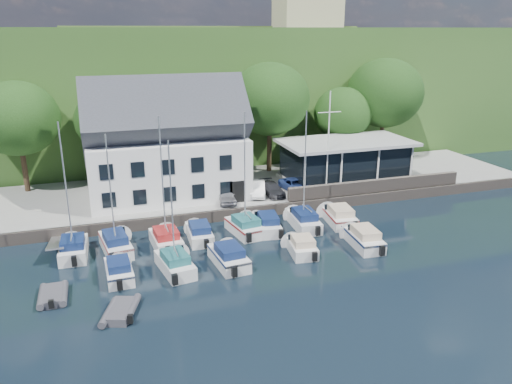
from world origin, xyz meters
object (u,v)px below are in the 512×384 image
(boat_r1_6, at_px, (305,173))
(dinghy_0, at_px, (53,294))
(boat_r2_0, at_px, (119,268))
(boat_r2_4, at_px, (363,236))
(club_pavilion, at_px, (345,160))
(boat_r2_3, at_px, (302,245))
(boat_r1_7, at_px, (339,215))
(harbor_building, at_px, (167,150))
(dinghy_1, at_px, (121,310))
(boat_r2_2, at_px, (229,255))
(car_dgrey, at_px, (272,189))
(car_blue, at_px, (295,185))
(car_silver, at_px, (226,195))
(boat_r1_0, at_px, (67,195))
(boat_r1_4, at_px, (245,179))
(boat_r2_1, at_px, (172,209))
(boat_r1_1, at_px, (111,191))
(flagpole, at_px, (328,143))
(boat_r1_2, at_px, (163,189))
(boat_r1_3, at_px, (199,231))
(boat_r1_5, at_px, (267,222))
(car_white, at_px, (257,188))

(boat_r1_6, distance_m, dinghy_0, 20.76)
(boat_r2_0, xyz_separation_m, boat_r2_4, (18.12, -0.36, 0.06))
(club_pavilion, distance_m, boat_r2_3, 16.94)
(boat_r1_7, bearing_deg, boat_r2_4, -87.41)
(harbor_building, relative_size, dinghy_0, 4.88)
(boat_r2_0, height_order, dinghy_1, boat_r2_0)
(boat_r1_7, distance_m, dinghy_1, 20.86)
(harbor_building, distance_m, boat_r2_2, 14.73)
(boat_r1_7, bearing_deg, car_dgrey, 129.57)
(club_pavilion, relative_size, car_blue, 3.67)
(car_silver, height_order, boat_r1_0, boat_r1_0)
(boat_r1_4, bearing_deg, boat_r2_1, -152.30)
(boat_r1_1, xyz_separation_m, boat_r1_4, (10.18, 0.28, -0.12))
(flagpole, bearing_deg, boat_r2_1, -148.14)
(boat_r1_2, bearing_deg, boat_r1_3, 8.03)
(car_silver, distance_m, boat_r1_4, 6.05)
(boat_r1_2, bearing_deg, boat_r2_3, -28.57)
(flagpole, relative_size, boat_r1_5, 1.58)
(harbor_building, distance_m, boat_r1_3, 10.05)
(car_white, height_order, car_blue, car_white)
(boat_r1_5, bearing_deg, car_dgrey, 75.28)
(boat_r1_7, relative_size, boat_r2_0, 1.17)
(club_pavilion, bearing_deg, boat_r1_6, -134.15)
(harbor_building, distance_m, dinghy_1, 19.72)
(boat_r2_1, xyz_separation_m, dinghy_0, (-7.76, -1.41, -4.23))
(boat_r1_1, xyz_separation_m, dinghy_0, (-4.07, -6.01, -4.44))
(harbor_building, relative_size, boat_r1_2, 1.54)
(boat_r1_2, bearing_deg, boat_r2_0, -136.34)
(boat_r2_4, relative_size, dinghy_1, 2.06)
(boat_r1_1, height_order, boat_r2_0, boat_r1_1)
(boat_r1_3, distance_m, boat_r2_1, 6.75)
(club_pavilion, distance_m, boat_r1_0, 27.75)
(boat_r1_0, distance_m, boat_r1_6, 18.23)
(car_blue, distance_m, boat_r2_0, 20.39)
(boat_r2_1, bearing_deg, boat_r2_4, -10.06)
(car_dgrey, relative_size, boat_r2_4, 0.62)
(flagpole, height_order, boat_r1_5, flagpole)
(car_blue, xyz_separation_m, boat_r2_1, (-13.42, -11.19, 2.96))
(dinghy_1, bearing_deg, boat_r1_1, 107.41)
(dinghy_1, bearing_deg, harbor_building, 91.68)
(boat_r1_0, xyz_separation_m, dinghy_0, (-1.10, -6.08, -4.35))
(boat_r2_1, bearing_deg, car_white, 39.96)
(boat_r1_6, bearing_deg, boat_r1_0, -175.54)
(harbor_building, bearing_deg, boat_r1_2, -100.16)
(car_silver, distance_m, dinghy_0, 18.19)
(dinghy_0, bearing_deg, boat_r2_1, 10.32)
(boat_r2_1, bearing_deg, boat_r2_0, 168.07)
(car_white, height_order, boat_r1_2, boat_r1_2)
(car_blue, distance_m, boat_r2_1, 17.72)
(boat_r1_5, xyz_separation_m, boat_r2_1, (-8.43, -4.95, 3.84))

